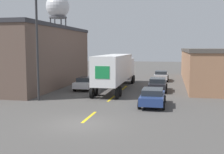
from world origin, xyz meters
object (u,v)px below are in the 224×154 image
(parked_car_right_mid, at_px, (158,84))
(parked_car_right_far, at_px, (161,75))
(parked_car_left_far, at_px, (86,83))
(parked_car_right_near, at_px, (153,97))
(street_lamp, at_px, (40,41))
(semi_truck, at_px, (117,69))
(water_tower, at_px, (58,8))

(parked_car_right_mid, height_order, parked_car_right_far, same)
(parked_car_left_far, bearing_deg, parked_car_right_near, -43.62)
(parked_car_left_far, height_order, parked_car_right_near, same)
(parked_car_left_far, distance_m, street_lamp, 8.74)
(semi_truck, height_order, parked_car_right_far, semi_truck)
(parked_car_right_near, xyz_separation_m, parked_car_right_far, (0.00, 17.74, 0.00))
(parked_car_left_far, relative_size, water_tower, 0.28)
(water_tower, bearing_deg, semi_truck, -55.39)
(parked_car_left_far, height_order, water_tower, water_tower)
(parked_car_right_mid, distance_m, street_lamp, 13.25)
(parked_car_right_near, relative_size, parked_car_right_far, 1.00)
(semi_truck, distance_m, parked_car_right_far, 10.37)
(parked_car_left_far, relative_size, street_lamp, 0.48)
(parked_car_left_far, bearing_deg, water_tower, 118.48)
(parked_car_right_mid, height_order, water_tower, water_tower)
(water_tower, xyz_separation_m, street_lamp, (12.77, -34.24, -7.84))
(parked_car_left_far, distance_m, water_tower, 33.09)
(semi_truck, xyz_separation_m, water_tower, (-17.87, 25.90, 10.78))
(street_lamp, bearing_deg, water_tower, 110.45)
(parked_car_right_mid, bearing_deg, parked_car_right_far, 90.00)
(parked_car_right_near, distance_m, street_lamp, 10.75)
(parked_car_left_far, relative_size, parked_car_right_near, 1.00)
(semi_truck, bearing_deg, parked_car_right_near, -62.43)
(parked_car_right_mid, bearing_deg, water_tower, 130.37)
(parked_car_left_far, relative_size, parked_car_right_far, 1.00)
(street_lamp, bearing_deg, parked_car_left_far, 75.55)
(semi_truck, bearing_deg, street_lamp, -122.30)
(parked_car_right_near, distance_m, parked_car_right_mid, 8.00)
(semi_truck, relative_size, water_tower, 0.91)
(parked_car_right_near, relative_size, street_lamp, 0.48)
(water_tower, height_order, street_lamp, water_tower)
(parked_car_left_far, height_order, parked_car_right_far, same)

